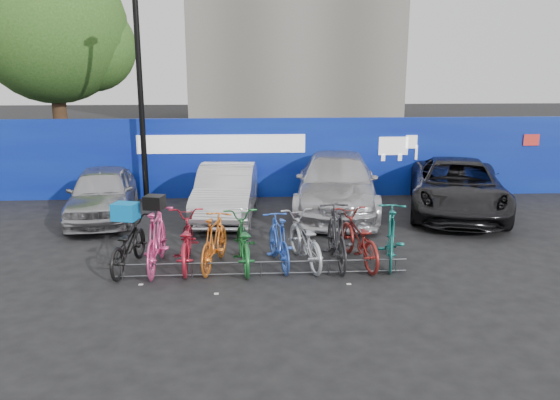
{
  "coord_description": "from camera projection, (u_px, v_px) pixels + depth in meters",
  "views": [
    {
      "loc": [
        -0.21,
        -10.34,
        3.85
      ],
      "look_at": [
        0.52,
        2.0,
        0.85
      ],
      "focal_mm": 35.0,
      "sensor_mm": 36.0,
      "label": 1
    }
  ],
  "objects": [
    {
      "name": "car_2",
      "position": [
        337.0,
        184.0,
        14.92
      ],
      "size": [
        2.96,
        5.59,
        1.54
      ],
      "primitive_type": "imported",
      "rotation": [
        0.0,
        0.0,
        -0.16
      ],
      "color": "#BCBBC1",
      "rests_on": "ground"
    },
    {
      "name": "bike_1",
      "position": [
        156.0,
        239.0,
        10.61
      ],
      "size": [
        0.59,
        2.03,
        1.22
      ],
      "primitive_type": "imported",
      "rotation": [
        0.0,
        0.0,
        3.14
      ],
      "color": "#E74284",
      "rests_on": "ground"
    },
    {
      "name": "lamppost",
      "position": [
        140.0,
        89.0,
        15.24
      ],
      "size": [
        0.25,
        0.5,
        6.11
      ],
      "color": "black",
      "rests_on": "ground"
    },
    {
      "name": "hoarding",
      "position": [
        255.0,
        158.0,
        16.49
      ],
      "size": [
        22.0,
        0.18,
        2.4
      ],
      "color": "#0A1690",
      "rests_on": "ground"
    },
    {
      "name": "bike_6",
      "position": [
        304.0,
        240.0,
        10.89
      ],
      "size": [
        1.08,
        2.04,
        1.02
      ],
      "primitive_type": "imported",
      "rotation": [
        0.0,
        0.0,
        3.36
      ],
      "color": "#B5B8BD",
      "rests_on": "ground"
    },
    {
      "name": "bike_4",
      "position": [
        243.0,
        241.0,
        10.76
      ],
      "size": [
        0.86,
        2.03,
        1.04
      ],
      "primitive_type": "imported",
      "rotation": [
        0.0,
        0.0,
        3.23
      ],
      "color": "#1C6A2D",
      "rests_on": "ground"
    },
    {
      "name": "bike_8",
      "position": [
        358.0,
        239.0,
        10.93
      ],
      "size": [
        1.03,
        2.08,
        1.05
      ],
      "primitive_type": "imported",
      "rotation": [
        0.0,
        0.0,
        3.32
      ],
      "color": "maroon",
      "rests_on": "ground"
    },
    {
      "name": "tree",
      "position": [
        59.0,
        32.0,
        19.13
      ],
      "size": [
        5.4,
        5.2,
        7.8
      ],
      "color": "#382314",
      "rests_on": "ground"
    },
    {
      "name": "bike_0",
      "position": [
        128.0,
        244.0,
        10.64
      ],
      "size": [
        0.9,
        1.97,
        1.0
      ],
      "primitive_type": "imported",
      "rotation": [
        0.0,
        0.0,
        3.01
      ],
      "color": "black",
      "rests_on": "ground"
    },
    {
      "name": "bike_5",
      "position": [
        279.0,
        241.0,
        10.78
      ],
      "size": [
        0.77,
        1.81,
        1.05
      ],
      "primitive_type": "imported",
      "rotation": [
        0.0,
        0.0,
        3.3
      ],
      "color": "blue",
      "rests_on": "ground"
    },
    {
      "name": "bike_rack",
      "position": [
        261.0,
        268.0,
        10.33
      ],
      "size": [
        5.6,
        0.03,
        0.3
      ],
      "color": "#595B60",
      "rests_on": "ground"
    },
    {
      "name": "bike_7",
      "position": [
        337.0,
        236.0,
        10.83
      ],
      "size": [
        0.6,
        2.04,
        1.22
      ],
      "primitive_type": "imported",
      "rotation": [
        0.0,
        0.0,
        3.15
      ],
      "color": "#262629",
      "rests_on": "ground"
    },
    {
      "name": "car_0",
      "position": [
        102.0,
        193.0,
        14.19
      ],
      "size": [
        2.11,
        4.17,
        1.36
      ],
      "primitive_type": "imported",
      "rotation": [
        0.0,
        0.0,
        0.13
      ],
      "color": "#A4A4A8",
      "rests_on": "ground"
    },
    {
      "name": "car_3",
      "position": [
        457.0,
        187.0,
        14.74
      ],
      "size": [
        3.76,
        5.65,
        1.44
      ],
      "primitive_type": "imported",
      "rotation": [
        0.0,
        0.0,
        -0.29
      ],
      "color": "black",
      "rests_on": "ground"
    },
    {
      "name": "car_1",
      "position": [
        226.0,
        192.0,
        14.36
      ],
      "size": [
        1.72,
        4.21,
        1.36
      ],
      "primitive_type": "imported",
      "rotation": [
        0.0,
        0.0,
        -0.07
      ],
      "color": "silver",
      "rests_on": "ground"
    },
    {
      "name": "cargo_topcase",
      "position": [
        154.0,
        202.0,
        10.44
      ],
      "size": [
        0.42,
        0.39,
        0.26
      ],
      "primitive_type": "cube",
      "rotation": [
        0.0,
        0.0,
        -0.25
      ],
      "color": "black",
      "rests_on": "bike_1"
    },
    {
      "name": "bike_3",
      "position": [
        214.0,
        241.0,
        10.71
      ],
      "size": [
        0.87,
        1.86,
        1.08
      ],
      "primitive_type": "imported",
      "rotation": [
        0.0,
        0.0,
        2.93
      ],
      "color": "orange",
      "rests_on": "ground"
    },
    {
      "name": "bike_9",
      "position": [
        391.0,
        235.0,
        10.93
      ],
      "size": [
        1.02,
        2.05,
        1.18
      ],
      "primitive_type": "imported",
      "rotation": [
        0.0,
        0.0,
        2.89
      ],
      "color": "#16665F",
      "rests_on": "ground"
    },
    {
      "name": "bike_2",
      "position": [
        186.0,
        241.0,
        10.8
      ],
      "size": [
        0.81,
        2.03,
        1.05
      ],
      "primitive_type": "imported",
      "rotation": [
        0.0,
        0.0,
        3.2
      ],
      "color": "#AB1B2D",
      "rests_on": "ground"
    },
    {
      "name": "ground",
      "position": [
        260.0,
        265.0,
        10.95
      ],
      "size": [
        100.0,
        100.0,
        0.0
      ],
      "primitive_type": "plane",
      "color": "black",
      "rests_on": "ground"
    },
    {
      "name": "cargo_crate",
      "position": [
        125.0,
        211.0,
        10.49
      ],
      "size": [
        0.54,
        0.46,
        0.33
      ],
      "primitive_type": "cube",
      "rotation": [
        0.0,
        0.0,
        -0.26
      ],
      "color": "#076DBC",
      "rests_on": "bike_0"
    }
  ]
}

